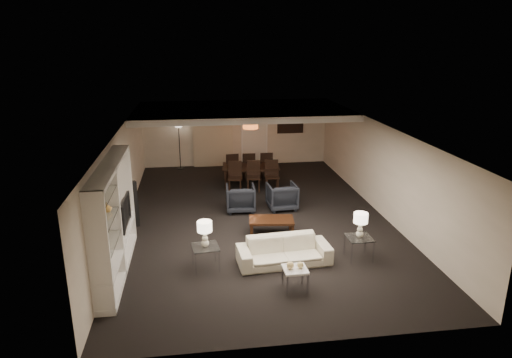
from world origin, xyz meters
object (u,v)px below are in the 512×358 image
object	(u,v)px
table_lamp_left	(205,234)
marble_table	(295,279)
armchair_left	(240,198)
dining_table	(251,176)
vase_amber	(107,208)
chair_fm	(249,166)
floor_speaker	(135,204)
side_table_left	(206,257)
floor_lamp	(179,145)
armchair_right	(282,196)
coffee_table	(271,226)
chair_nr	(272,176)
sofa	(284,251)
television	(121,212)
chair_fr	(266,165)
vase_blue	(103,248)
chair_nl	(235,177)
pendant_light	(250,125)
side_table_right	(359,248)
chair_nm	(254,177)
chair_fl	(231,166)
table_lamp_right	(360,225)

from	to	relation	value
table_lamp_left	marble_table	size ratio (longest dim) A/B	1.24
armchair_left	dining_table	xyz separation A→B (m)	(0.60, 2.30, -0.04)
vase_amber	chair_fm	distance (m)	7.63
floor_speaker	side_table_left	bearing A→B (deg)	-79.97
floor_lamp	armchair_right	bearing A→B (deg)	-57.35
coffee_table	chair_nr	world-z (taller)	chair_nr
sofa	chair_nr	world-z (taller)	chair_nr
chair_nr	floor_lamp	xyz separation A→B (m)	(-2.98, 3.01, 0.44)
side_table_left	armchair_right	bearing A→B (deg)	55.12
sofa	television	bearing A→B (deg)	162.37
coffee_table	armchair_right	distance (m)	1.81
chair_fr	chair_fm	bearing A→B (deg)	0.17
coffee_table	floor_lamp	bearing A→B (deg)	110.56
vase_blue	television	bearing A→B (deg)	89.12
chair_nl	chair_nr	size ratio (longest dim) A/B	1.00
sofa	floor_speaker	size ratio (longest dim) A/B	1.64
armchair_right	floor_lamp	bearing A→B (deg)	-60.73
pendant_light	dining_table	distance (m)	1.72
coffee_table	dining_table	bearing A→B (deg)	90.05
side_table_right	chair_nl	bearing A→B (deg)	114.95
armchair_left	side_table_right	distance (m)	4.02
vase_blue	sofa	bearing A→B (deg)	17.53
sofa	chair_nm	xyz separation A→B (m)	(-0.00, 4.95, 0.20)
pendant_light	chair_fl	world-z (taller)	pendant_light
table_lamp_right	side_table_left	bearing A→B (deg)	180.00
side_table_right	dining_table	distance (m)	5.85
side_table_left	chair_fr	world-z (taller)	chair_fr
marble_table	chair_nr	size ratio (longest dim) A/B	0.47
armchair_left	dining_table	distance (m)	2.38
side_table_right	television	size ratio (longest dim) A/B	0.50
pendant_light	chair_nr	world-z (taller)	pendant_light
table_lamp_right	chair_fr	world-z (taller)	table_lamp_right
television	vase_blue	bearing A→B (deg)	179.12
television	chair_nm	distance (m)	5.45
vase_blue	dining_table	xyz separation A→B (m)	(3.54, 6.72, -0.81)
marble_table	table_lamp_left	bearing A→B (deg)	147.09
chair_nl	chair_fl	bearing A→B (deg)	96.63
side_table_left	chair_fm	xyz separation A→B (m)	(1.70, 6.25, 0.23)
sofa	floor_lamp	xyz separation A→B (m)	(-2.38, 7.96, 0.63)
chair_fm	coffee_table	bearing A→B (deg)	92.76
table_lamp_right	floor_speaker	distance (m)	5.74
sofa	table_lamp_left	bearing A→B (deg)	175.59
vase_blue	chair_nr	world-z (taller)	vase_blue
dining_table	floor_speaker	bearing A→B (deg)	-133.17
coffee_table	chair_nm	bearing A→B (deg)	90.05
coffee_table	dining_table	world-z (taller)	dining_table
table_lamp_right	chair_fl	distance (m)	6.67
chair_nl	table_lamp_left	bearing A→B (deg)	-95.86
sofa	floor_speaker	xyz separation A→B (m)	(-3.43, 2.57, 0.32)
coffee_table	floor_lamp	xyz separation A→B (m)	(-2.38, 6.36, 0.73)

